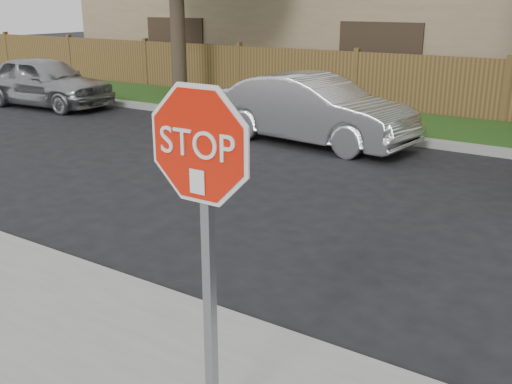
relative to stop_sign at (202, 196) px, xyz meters
The scene contains 7 objects.
ground 2.53m from the stop_sign, 121.91° to the left, with size 90.00×90.00×0.00m, color black.
far_curb 9.83m from the stop_sign, 95.47° to the left, with size 70.00×0.30×0.15m, color gray.
grass_strip 11.46m from the stop_sign, 94.67° to the left, with size 70.00×3.00×0.12m, color #1E4714.
fence 12.95m from the stop_sign, 94.09° to the left, with size 70.00×0.12×1.60m, color #533A1D.
stop_sign is the anchor object (origin of this frame).
sedan_far_left 15.09m from the stop_sign, 146.41° to the left, with size 1.71×4.25×1.45m, color #A2A3A7.
sedan_left 9.42m from the stop_sign, 114.45° to the left, with size 1.55×4.45×1.47m, color silver.
Camera 1 is at (3.11, -4.14, 2.96)m, focal length 42.00 mm.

